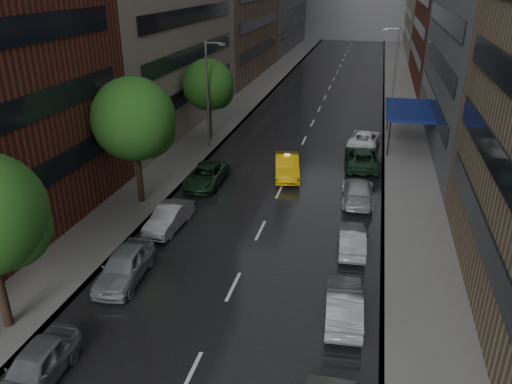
% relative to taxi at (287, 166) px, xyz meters
% --- Properties ---
extents(road, '(14.00, 140.00, 0.01)m').
position_rel_taxi_xyz_m(road, '(0.00, 25.08, -0.81)').
color(road, black).
rests_on(road, ground).
extents(sidewalk_left, '(4.00, 140.00, 0.15)m').
position_rel_taxi_xyz_m(sidewalk_left, '(-9.00, 25.08, -0.74)').
color(sidewalk_left, gray).
rests_on(sidewalk_left, ground).
extents(sidewalk_right, '(4.00, 140.00, 0.15)m').
position_rel_taxi_xyz_m(sidewalk_right, '(9.00, 25.08, -0.74)').
color(sidewalk_right, gray).
rests_on(sidewalk_right, ground).
extents(tree_mid, '(5.26, 5.26, 8.38)m').
position_rel_taxi_xyz_m(tree_mid, '(-8.60, -6.88, 4.92)').
color(tree_mid, '#382619').
rests_on(tree_mid, ground).
extents(tree_far, '(4.57, 4.57, 7.29)m').
position_rel_taxi_xyz_m(tree_far, '(-8.60, 7.69, 4.16)').
color(tree_far, '#382619').
rests_on(tree_far, ground).
extents(taxi, '(2.72, 5.21, 1.64)m').
position_rel_taxi_xyz_m(taxi, '(0.00, 0.00, 0.00)').
color(taxi, '#E5AD0C').
rests_on(taxi, ground).
extents(parked_cars_left, '(2.44, 24.33, 1.59)m').
position_rel_taxi_xyz_m(parked_cars_left, '(-5.40, -12.01, -0.08)').
color(parked_cars_left, slate).
rests_on(parked_cars_left, ground).
extents(parked_cars_right, '(3.01, 36.88, 1.61)m').
position_rel_taxi_xyz_m(parked_cars_right, '(5.40, -4.08, -0.07)').
color(parked_cars_right, gray).
rests_on(parked_cars_right, ground).
extents(street_lamp_left, '(1.74, 0.22, 9.00)m').
position_rel_taxi_xyz_m(street_lamp_left, '(-7.72, 5.08, 4.07)').
color(street_lamp_left, gray).
rests_on(street_lamp_left, sidewalk_left).
extents(street_lamp_right, '(1.74, 0.22, 9.00)m').
position_rel_taxi_xyz_m(street_lamp_right, '(7.72, 20.08, 4.07)').
color(street_lamp_right, gray).
rests_on(street_lamp_right, sidewalk_right).
extents(awning, '(4.00, 8.00, 3.12)m').
position_rel_taxi_xyz_m(awning, '(8.99, 10.08, 2.32)').
color(awning, navy).
rests_on(awning, sidewalk_right).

